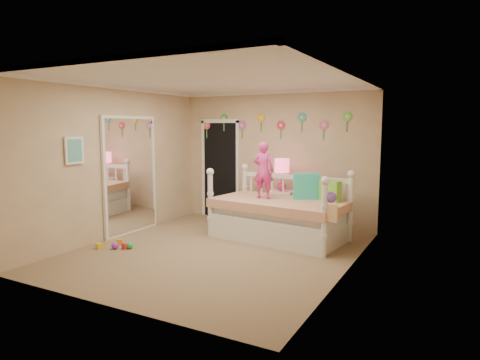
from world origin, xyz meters
The scene contains 18 objects.
floor centered at (0.00, 0.00, 0.00)m, with size 4.00×4.50×0.01m, color #7F684C.
ceiling centered at (0.00, 0.00, 2.60)m, with size 4.00×4.50×0.01m, color white.
back_wall centered at (0.00, 2.25, 1.30)m, with size 4.00×0.01×2.60m, color tan.
left_wall centered at (-2.00, 0.00, 1.30)m, with size 0.01×4.50×2.60m, color tan.
right_wall centered at (2.00, 0.00, 1.30)m, with size 0.01×4.50×2.60m, color tan.
crown_molding centered at (0.00, 0.00, 2.57)m, with size 4.00×4.50×0.06m, color white, non-canonical shape.
daybed centered at (0.56, 1.14, 0.61)m, with size 2.25×1.21×1.22m, color white, non-canonical shape.
pillow_turquoise centered at (0.94, 1.43, 0.90)m, with size 0.44×0.15×0.44m, color #23B193.
pillow_lime centered at (1.36, 1.41, 0.85)m, with size 0.37×0.14×0.35m, color #6EBD39.
child centered at (0.26, 1.15, 1.17)m, with size 0.36×0.23×0.98m, color #EF3699.
nightstand centered at (0.31, 1.86, 0.36)m, with size 0.43×0.33×0.72m, color white.
table_lamp centered at (0.31, 1.86, 1.12)m, with size 0.28×0.28×0.61m.
closet_doorway centered at (-1.25, 2.23, 1.03)m, with size 0.90×0.04×2.07m, color black.
flower_decals centered at (-0.09, 2.24, 1.94)m, with size 3.40×0.02×0.50m, color #B2668C, non-canonical shape.
mirror_closet centered at (-1.96, 0.30, 1.05)m, with size 0.07×1.30×2.10m, color white.
wall_picture centered at (-1.97, -0.90, 1.55)m, with size 0.05×0.34×0.42m, color white.
hanging_bag centered at (1.63, 0.52, 0.74)m, with size 0.20×0.16×0.36m, color beige, non-canonical shape.
toy_scatter centered at (-1.65, -0.16, 0.06)m, with size 0.80×1.30×0.11m, color #996666, non-canonical shape.
Camera 1 is at (3.29, -5.38, 1.90)m, focal length 31.53 mm.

